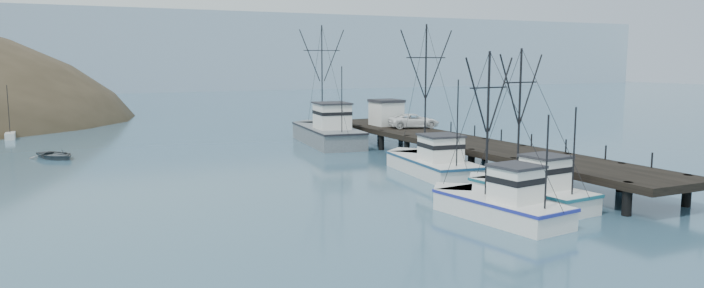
% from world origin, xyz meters
% --- Properties ---
extents(ground, '(400.00, 400.00, 0.00)m').
position_xyz_m(ground, '(0.00, 0.00, 0.00)').
color(ground, '#30546C').
rests_on(ground, ground).
extents(pier, '(6.00, 44.00, 2.00)m').
position_xyz_m(pier, '(14.00, 16.00, 1.69)').
color(pier, black).
rests_on(pier, ground).
extents(distant_ridge, '(360.00, 40.00, 26.00)m').
position_xyz_m(distant_ridge, '(10.00, 170.00, 0.00)').
color(distant_ridge, '#9EB2C6').
rests_on(distant_ridge, ground).
extents(trawler_near, '(3.97, 9.81, 10.10)m').
position_xyz_m(trawler_near, '(8.22, 0.86, 0.82)').
color(trawler_near, silver).
rests_on(trawler_near, ground).
extents(trawler_mid, '(4.31, 9.82, 9.88)m').
position_xyz_m(trawler_mid, '(4.17, -1.17, 0.82)').
color(trawler_mid, silver).
rests_on(trawler_mid, ground).
extents(trawler_far, '(5.00, 12.11, 12.21)m').
position_xyz_m(trawler_far, '(8.71, 12.75, 0.82)').
color(trawler_far, silver).
rests_on(trawler_far, ground).
extents(work_vessel, '(6.29, 15.80, 13.13)m').
position_xyz_m(work_vessel, '(8.35, 32.94, 1.23)').
color(work_vessel, slate).
rests_on(work_vessel, ground).
extents(pier_shed, '(3.00, 3.20, 2.80)m').
position_xyz_m(pier_shed, '(14.15, 30.00, 3.42)').
color(pier_shed, silver).
rests_on(pier_shed, pier).
extents(pickup_truck, '(5.70, 3.62, 1.47)m').
position_xyz_m(pickup_truck, '(15.50, 26.48, 2.73)').
color(pickup_truck, white).
rests_on(pickup_truck, pier).
extents(motorboat, '(5.23, 5.82, 0.99)m').
position_xyz_m(motorboat, '(-18.35, 34.13, 0.00)').
color(motorboat, '#505559').
rests_on(motorboat, ground).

